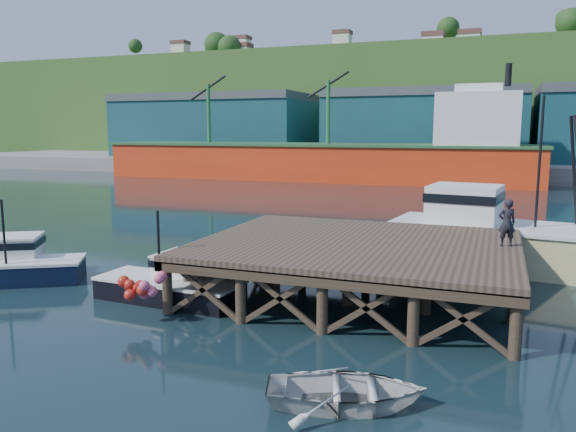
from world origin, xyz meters
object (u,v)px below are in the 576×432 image
at_px(trawler, 516,234).
at_px(dockworker, 507,223).
at_px(boat_navy, 13,264).
at_px(dinghy, 347,390).
at_px(boat_black, 173,282).

relative_size(trawler, dockworker, 6.94).
bearing_deg(boat_navy, dockworker, -17.94).
bearing_deg(dinghy, dockworker, -36.63).
bearing_deg(boat_navy, boat_black, -28.82).
height_order(boat_black, dockworker, dockworker).
bearing_deg(boat_navy, dinghy, -49.83).
distance_m(dinghy, dockworker, 10.95).
bearing_deg(trawler, boat_navy, -146.00).
distance_m(boat_navy, boat_black, 7.78).
distance_m(boat_navy, dinghy, 17.14).
relative_size(boat_navy, dockworker, 3.43).
distance_m(boat_navy, trawler, 22.45).
height_order(dinghy, dockworker, dockworker).
xyz_separation_m(dinghy, dockworker, (3.46, 10.05, 2.62)).
bearing_deg(dockworker, dinghy, 52.48).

